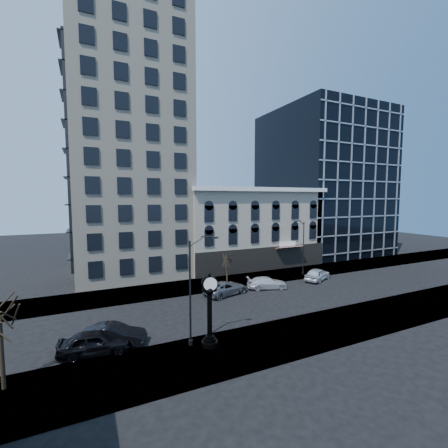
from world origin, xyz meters
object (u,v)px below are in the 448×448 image
car_near_b (113,335)px  street_lamp_near (198,262)px  street_clock (210,313)px  car_near_a (95,342)px

car_near_b → street_lamp_near: bearing=-92.5°
street_clock → car_near_a: size_ratio=1.12×
street_clock → street_lamp_near: (-0.65, 0.61, 3.73)m
street_clock → car_near_b: bearing=168.0°
car_near_a → car_near_b: (1.26, 0.77, -0.05)m
car_near_b → street_clock: bearing=-94.8°
car_near_a → car_near_b: size_ratio=1.03×
car_near_a → street_lamp_near: bearing=-98.1°
car_near_a → car_near_b: car_near_a is taller
car_near_b → car_near_a: bearing=143.9°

